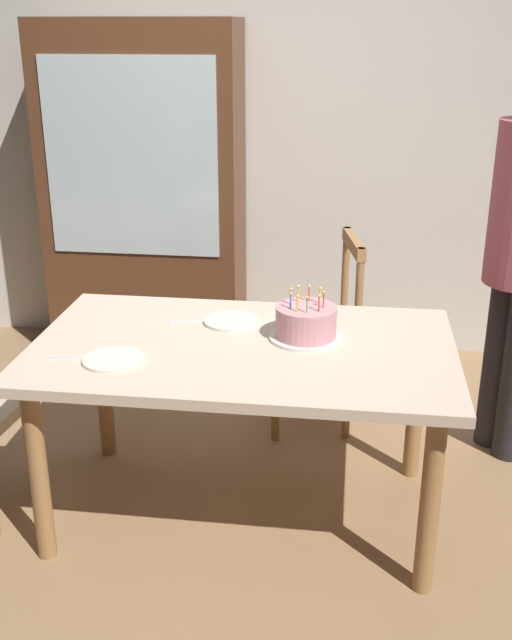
{
  "coord_description": "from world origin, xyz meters",
  "views": [
    {
      "loc": [
        0.39,
        -2.58,
        1.87
      ],
      "look_at": [
        0.05,
        0.0,
        0.85
      ],
      "focal_mm": 42.51,
      "sensor_mm": 36.0,
      "label": 1
    }
  ],
  "objects_px": {
    "chair_spindle_back": "(315,337)",
    "birthday_cake": "(306,323)",
    "plate_far_side": "(231,321)",
    "china_cabinet": "(145,196)",
    "dining_table": "(243,366)",
    "plate_near_celebrant": "(113,359)"
  },
  "relations": [
    {
      "from": "dining_table",
      "to": "chair_spindle_back",
      "type": "relative_size",
      "value": 1.67
    },
    {
      "from": "chair_spindle_back",
      "to": "china_cabinet",
      "type": "relative_size",
      "value": 0.5
    },
    {
      "from": "chair_spindle_back",
      "to": "china_cabinet",
      "type": "distance_m",
      "value": 1.37
    },
    {
      "from": "dining_table",
      "to": "plate_near_celebrant",
      "type": "relative_size",
      "value": 7.2
    },
    {
      "from": "plate_far_side",
      "to": "chair_spindle_back",
      "type": "xyz_separation_m",
      "value": [
        0.31,
        0.59,
        -0.29
      ]
    },
    {
      "from": "plate_far_side",
      "to": "chair_spindle_back",
      "type": "distance_m",
      "value": 0.72
    },
    {
      "from": "chair_spindle_back",
      "to": "plate_near_celebrant",
      "type": "bearing_deg",
      "value": -123.4
    },
    {
      "from": "dining_table",
      "to": "china_cabinet",
      "type": "height_order",
      "value": "china_cabinet"
    },
    {
      "from": "birthday_cake",
      "to": "chair_spindle_back",
      "type": "height_order",
      "value": "chair_spindle_back"
    },
    {
      "from": "plate_near_celebrant",
      "to": "birthday_cake",
      "type": "bearing_deg",
      "value": 24.13
    },
    {
      "from": "dining_table",
      "to": "plate_far_side",
      "type": "xyz_separation_m",
      "value": [
        -0.08,
        0.21,
        0.1
      ]
    },
    {
      "from": "dining_table",
      "to": "birthday_cake",
      "type": "height_order",
      "value": "birthday_cake"
    },
    {
      "from": "dining_table",
      "to": "plate_near_celebrant",
      "type": "height_order",
      "value": "plate_near_celebrant"
    },
    {
      "from": "dining_table",
      "to": "plate_far_side",
      "type": "distance_m",
      "value": 0.25
    },
    {
      "from": "birthday_cake",
      "to": "plate_far_side",
      "type": "distance_m",
      "value": 0.34
    },
    {
      "from": "birthday_cake",
      "to": "china_cabinet",
      "type": "distance_m",
      "value": 1.8
    },
    {
      "from": "dining_table",
      "to": "plate_near_celebrant",
      "type": "xyz_separation_m",
      "value": [
        -0.44,
        -0.21,
        0.1
      ]
    },
    {
      "from": "birthday_cake",
      "to": "chair_spindle_back",
      "type": "distance_m",
      "value": 0.79
    },
    {
      "from": "dining_table",
      "to": "china_cabinet",
      "type": "bearing_deg",
      "value": 117.1
    },
    {
      "from": "china_cabinet",
      "to": "birthday_cake",
      "type": "bearing_deg",
      "value": -55.09
    },
    {
      "from": "chair_spindle_back",
      "to": "birthday_cake",
      "type": "bearing_deg",
      "value": -89.98
    },
    {
      "from": "dining_table",
      "to": "china_cabinet",
      "type": "distance_m",
      "value": 1.77
    }
  ]
}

